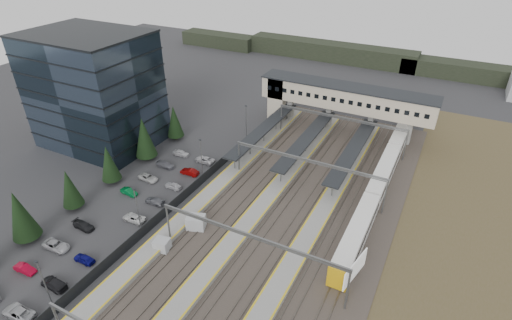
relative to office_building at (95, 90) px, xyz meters
The scene contains 16 objects.
ground 39.86m from the office_building, 18.43° to the right, with size 220.00×220.00×0.00m, color #2B2B2D.
office_building is the anchor object (origin of this frame).
conifer_row 22.40m from the office_building, 48.57° to the right, with size 4.42×49.82×9.50m.
car_park 31.89m from the office_building, 40.27° to the right, with size 10.61×44.62×1.28m.
lampposts 31.00m from the office_building, 21.00° to the right, with size 0.50×53.25×8.07m.
fence 32.32m from the office_building, 13.35° to the right, with size 0.08×90.00×2.00m.
relay_cabin_near 40.68m from the office_building, 23.58° to the right, with size 3.50×3.02×2.46m.
relay_cabin_far 42.30m from the office_building, 33.01° to the right, with size 2.50×2.18×2.06m.
rail_corridor 47.39m from the office_building, ahead, with size 34.00×90.00×0.92m.
canopies 46.29m from the office_building, 19.23° to the left, with size 23.10×30.00×3.28m.
footbridge 53.18m from the office_building, 34.47° to the left, with size 40.40×6.40×11.20m.
gantries 49.23m from the office_building, 10.62° to the right, with size 28.40×62.28×7.17m.
train 61.92m from the office_building, 10.79° to the left, with size 2.80×58.45×3.52m.
billboard 64.61m from the office_building, 14.74° to the right, with size 1.41×6.11×5.31m.
scrub_east 82.21m from the office_building, ahead, with size 34.00×120.00×0.06m.
treeline_far 100.53m from the office_building, 53.31° to the left, with size 170.00×19.00×7.00m.
Camera 1 is at (31.56, -43.78, 43.27)m, focal length 28.00 mm.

